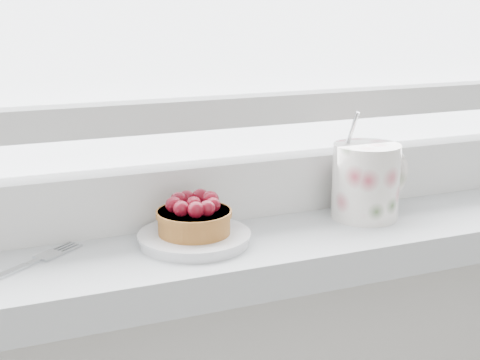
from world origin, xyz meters
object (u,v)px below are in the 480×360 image
saucer (194,238)px  raspberry_tart (194,216)px  fork (16,270)px  floral_mug (367,179)px

saucer → raspberry_tart: (0.00, 0.00, 0.03)m
raspberry_tart → fork: bearing=-177.8°
raspberry_tart → fork: (-0.19, -0.01, -0.03)m
raspberry_tart → floral_mug: bearing=1.8°
saucer → floral_mug: floral_mug is taller
saucer → fork: (-0.19, -0.01, -0.00)m
floral_mug → fork: 0.42m
fork → floral_mug: bearing=2.0°
floral_mug → saucer: bearing=-178.0°
floral_mug → fork: (-0.41, -0.01, -0.05)m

